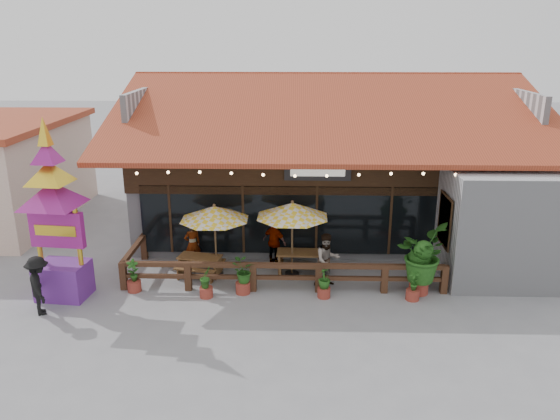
{
  "coord_description": "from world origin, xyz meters",
  "views": [
    {
      "loc": [
        -1.26,
        -15.71,
        7.5
      ],
      "look_at": [
        -1.73,
        1.5,
        1.97
      ],
      "focal_mm": 35.0,
      "sensor_mm": 36.0,
      "label": 1
    }
  ],
  "objects_px": {
    "picnic_table_left": "(200,262)",
    "thai_sign_tower": "(53,199)",
    "umbrella_left": "(214,213)",
    "umbrella_right": "(292,210)",
    "tropical_plant": "(421,255)",
    "pedestrian": "(39,286)",
    "picnic_table_right": "(300,258)"
  },
  "relations": [
    {
      "from": "tropical_plant",
      "to": "pedestrian",
      "type": "xyz_separation_m",
      "value": [
        -10.9,
        -1.58,
        -0.39
      ]
    },
    {
      "from": "picnic_table_left",
      "to": "thai_sign_tower",
      "type": "distance_m",
      "value": 4.91
    },
    {
      "from": "thai_sign_tower",
      "to": "pedestrian",
      "type": "distance_m",
      "value": 2.46
    },
    {
      "from": "picnic_table_right",
      "to": "pedestrian",
      "type": "xyz_separation_m",
      "value": [
        -7.29,
        -3.0,
        0.36
      ]
    },
    {
      "from": "umbrella_right",
      "to": "pedestrian",
      "type": "relative_size",
      "value": 1.84
    },
    {
      "from": "picnic_table_left",
      "to": "picnic_table_right",
      "type": "xyz_separation_m",
      "value": [
        3.26,
        0.3,
        0.05
      ]
    },
    {
      "from": "tropical_plant",
      "to": "pedestrian",
      "type": "height_order",
      "value": "tropical_plant"
    },
    {
      "from": "thai_sign_tower",
      "to": "pedestrian",
      "type": "relative_size",
      "value": 3.39
    },
    {
      "from": "umbrella_left",
      "to": "umbrella_right",
      "type": "relative_size",
      "value": 0.94
    },
    {
      "from": "umbrella_left",
      "to": "umbrella_right",
      "type": "height_order",
      "value": "umbrella_right"
    },
    {
      "from": "thai_sign_tower",
      "to": "picnic_table_left",
      "type": "bearing_deg",
      "value": 23.45
    },
    {
      "from": "picnic_table_left",
      "to": "tropical_plant",
      "type": "xyz_separation_m",
      "value": [
        6.87,
        -1.13,
        0.8
      ]
    },
    {
      "from": "picnic_table_left",
      "to": "thai_sign_tower",
      "type": "relative_size",
      "value": 0.27
    },
    {
      "from": "umbrella_left",
      "to": "thai_sign_tower",
      "type": "distance_m",
      "value": 4.76
    },
    {
      "from": "umbrella_left",
      "to": "pedestrian",
      "type": "height_order",
      "value": "umbrella_left"
    },
    {
      "from": "umbrella_left",
      "to": "picnic_table_right",
      "type": "xyz_separation_m",
      "value": [
        2.74,
        0.23,
        -1.62
      ]
    },
    {
      "from": "picnic_table_right",
      "to": "tropical_plant",
      "type": "distance_m",
      "value": 3.95
    },
    {
      "from": "umbrella_right",
      "to": "picnic_table_right",
      "type": "distance_m",
      "value": 1.75
    },
    {
      "from": "umbrella_left",
      "to": "picnic_table_left",
      "type": "height_order",
      "value": "umbrella_left"
    },
    {
      "from": "umbrella_left",
      "to": "thai_sign_tower",
      "type": "xyz_separation_m",
      "value": [
        -4.33,
        -1.72,
        0.95
      ]
    },
    {
      "from": "picnic_table_left",
      "to": "picnic_table_right",
      "type": "relative_size",
      "value": 1.02
    },
    {
      "from": "picnic_table_right",
      "to": "pedestrian",
      "type": "distance_m",
      "value": 7.9
    },
    {
      "from": "picnic_table_left",
      "to": "tropical_plant",
      "type": "height_order",
      "value": "tropical_plant"
    },
    {
      "from": "umbrella_right",
      "to": "picnic_table_left",
      "type": "relative_size",
      "value": 1.98
    },
    {
      "from": "tropical_plant",
      "to": "pedestrian",
      "type": "bearing_deg",
      "value": -171.78
    },
    {
      "from": "umbrella_right",
      "to": "picnic_table_left",
      "type": "distance_m",
      "value": 3.48
    },
    {
      "from": "picnic_table_right",
      "to": "tropical_plant",
      "type": "xyz_separation_m",
      "value": [
        3.61,
        -1.43,
        0.75
      ]
    },
    {
      "from": "umbrella_left",
      "to": "umbrella_right",
      "type": "bearing_deg",
      "value": 1.43
    },
    {
      "from": "umbrella_left",
      "to": "tropical_plant",
      "type": "bearing_deg",
      "value": -10.66
    },
    {
      "from": "umbrella_right",
      "to": "pedestrian",
      "type": "xyz_separation_m",
      "value": [
        -7.03,
        -2.83,
        -1.36
      ]
    },
    {
      "from": "pedestrian",
      "to": "umbrella_left",
      "type": "bearing_deg",
      "value": -88.04
    },
    {
      "from": "umbrella_left",
      "to": "picnic_table_right",
      "type": "distance_m",
      "value": 3.19
    }
  ]
}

